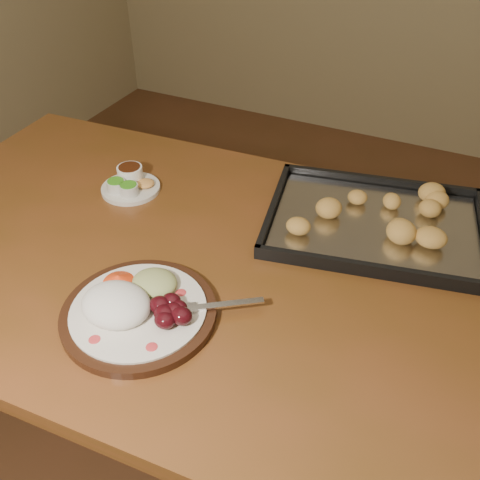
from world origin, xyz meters
The scene contains 5 objects.
ground centered at (0.00, 0.00, 0.00)m, with size 4.00×4.00×0.00m, color brown.
dining_table centered at (-0.27, -0.19, 0.65)m, with size 1.54×0.97×0.75m.
dinner_plate centered at (-0.28, -0.39, 0.77)m, with size 0.35×0.29×0.07m.
condiment_saucer centered at (-0.55, -0.04, 0.77)m, with size 0.15×0.15×0.05m.
baking_tray centered at (0.05, 0.07, 0.77)m, with size 0.54×0.44×0.05m.
Camera 1 is at (0.19, -0.95, 1.49)m, focal length 40.00 mm.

